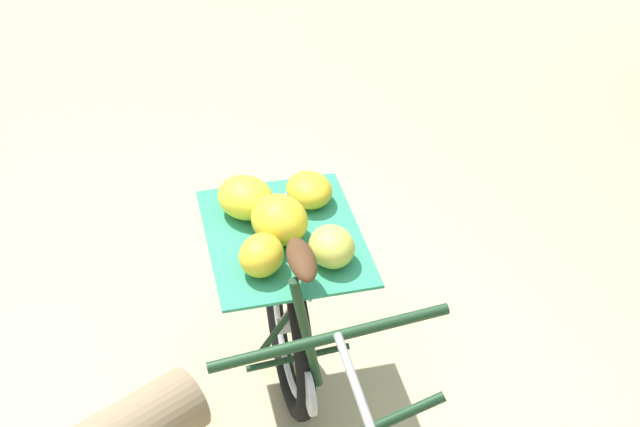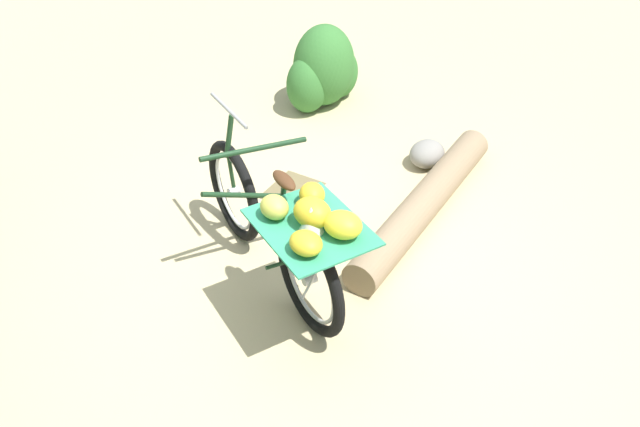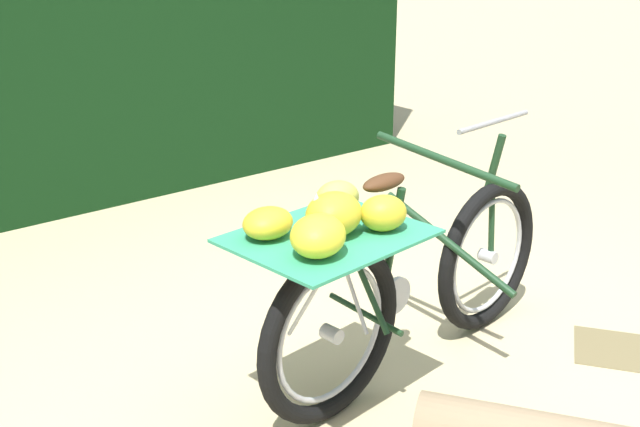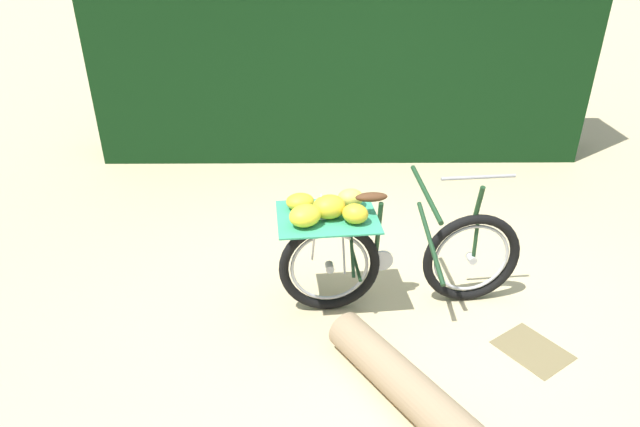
{
  "view_description": "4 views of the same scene",
  "coord_description": "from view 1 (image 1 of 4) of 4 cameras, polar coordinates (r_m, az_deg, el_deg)",
  "views": [
    {
      "loc": [
        1.34,
        1.52,
        2.78
      ],
      "look_at": [
        -0.39,
        -0.44,
        0.84
      ],
      "focal_mm": 51.83,
      "sensor_mm": 36.0,
      "label": 1
    },
    {
      "loc": [
        -2.84,
        -2.07,
        3.15
      ],
      "look_at": [
        -0.36,
        -0.6,
        0.97
      ],
      "focal_mm": 39.04,
      "sensor_mm": 36.0,
      "label": 2
    },
    {
      "loc": [
        0.45,
        -2.96,
        1.83
      ],
      "look_at": [
        -0.33,
        -0.39,
        0.82
      ],
      "focal_mm": 43.31,
      "sensor_mm": 36.0,
      "label": 3
    },
    {
      "loc": [
        2.35,
        -2.36,
        2.51
      ],
      "look_at": [
        -0.24,
        -0.57,
        0.84
      ],
      "focal_mm": 30.25,
      "sensor_mm": 36.0,
      "label": 4
    }
  ],
  "objects": [
    {
      "name": "bicycle",
      "position": [
        3.16,
        -0.72,
        -9.51
      ],
      "size": [
        1.11,
        1.71,
        1.03
      ],
      "rotation": [
        0.0,
        0.0,
        1.07
      ],
      "color": "black",
      "rests_on": "ground_plane"
    }
  ]
}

